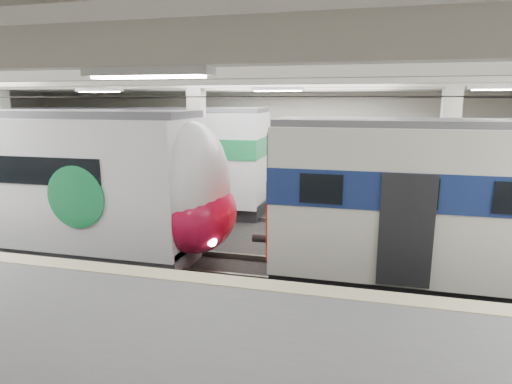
# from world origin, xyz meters

# --- Properties ---
(station_hall) EXTENTS (36.00, 24.00, 5.75)m
(station_hall) POSITION_xyz_m (0.00, -1.74, 3.24)
(station_hall) COLOR black
(station_hall) RESTS_ON ground
(modern_emu) EXTENTS (13.36, 2.76, 4.33)m
(modern_emu) POSITION_xyz_m (-6.90, -0.00, 2.13)
(modern_emu) COLOR silver
(modern_emu) RESTS_ON ground
(far_train) EXTENTS (13.54, 3.11, 4.32)m
(far_train) POSITION_xyz_m (-8.00, 5.50, 2.23)
(far_train) COLOR silver
(far_train) RESTS_ON ground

